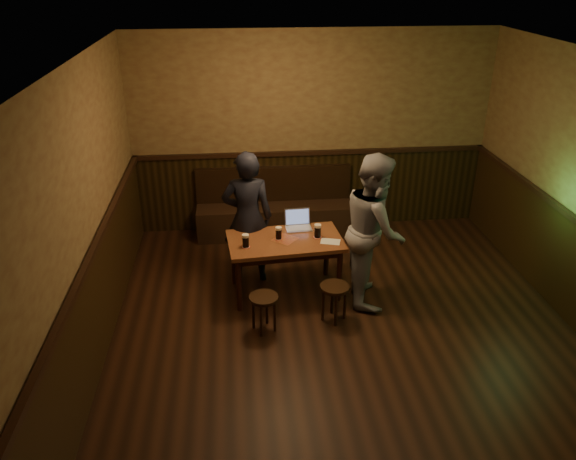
{
  "coord_description": "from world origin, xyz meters",
  "views": [
    {
      "loc": [
        -1.08,
        -4.56,
        3.61
      ],
      "look_at": [
        -0.53,
        1.05,
        0.86
      ],
      "focal_mm": 35.0,
      "sensor_mm": 36.0,
      "label": 1
    }
  ],
  "objects_px": {
    "person_suit": "(248,218)",
    "person_grey": "(374,229)",
    "laptop": "(298,223)",
    "pint_left": "(246,241)",
    "stool_left": "(264,303)",
    "stool_right": "(334,293)",
    "pub_table": "(285,246)",
    "pint_right": "(318,231)",
    "pint_mid": "(279,233)",
    "bench": "(275,213)"
  },
  "relations": [
    {
      "from": "person_suit",
      "to": "person_grey",
      "type": "relative_size",
      "value": 0.94
    },
    {
      "from": "bench",
      "to": "pint_left",
      "type": "xyz_separation_m",
      "value": [
        -0.45,
        -1.74,
        0.47
      ]
    },
    {
      "from": "pub_table",
      "to": "pint_right",
      "type": "bearing_deg",
      "value": -2.69
    },
    {
      "from": "person_suit",
      "to": "pub_table",
      "type": "bearing_deg",
      "value": 140.28
    },
    {
      "from": "laptop",
      "to": "pint_left",
      "type": "bearing_deg",
      "value": -148.53
    },
    {
      "from": "pub_table",
      "to": "stool_left",
      "type": "height_order",
      "value": "pub_table"
    },
    {
      "from": "pub_table",
      "to": "pint_right",
      "type": "xyz_separation_m",
      "value": [
        0.38,
        0.02,
        0.17
      ]
    },
    {
      "from": "pint_mid",
      "to": "person_suit",
      "type": "bearing_deg",
      "value": 135.21
    },
    {
      "from": "bench",
      "to": "pint_left",
      "type": "bearing_deg",
      "value": -104.58
    },
    {
      "from": "pint_right",
      "to": "person_suit",
      "type": "height_order",
      "value": "person_suit"
    },
    {
      "from": "pub_table",
      "to": "person_grey",
      "type": "height_order",
      "value": "person_grey"
    },
    {
      "from": "pub_table",
      "to": "stool_right",
      "type": "xyz_separation_m",
      "value": [
        0.48,
        -0.63,
        -0.26
      ]
    },
    {
      "from": "pint_left",
      "to": "pint_right",
      "type": "xyz_separation_m",
      "value": [
        0.83,
        0.16,
        0.0
      ]
    },
    {
      "from": "person_suit",
      "to": "person_grey",
      "type": "bearing_deg",
      "value": 159.34
    },
    {
      "from": "stool_left",
      "to": "pint_right",
      "type": "xyz_separation_m",
      "value": [
        0.67,
        0.76,
        0.45
      ]
    },
    {
      "from": "pub_table",
      "to": "laptop",
      "type": "relative_size",
      "value": 4.3
    },
    {
      "from": "stool_left",
      "to": "person_suit",
      "type": "relative_size",
      "value": 0.25
    },
    {
      "from": "stool_right",
      "to": "pint_right",
      "type": "height_order",
      "value": "pint_right"
    },
    {
      "from": "pint_mid",
      "to": "stool_left",
      "type": "bearing_deg",
      "value": -106.29
    },
    {
      "from": "pint_left",
      "to": "person_grey",
      "type": "relative_size",
      "value": 0.09
    },
    {
      "from": "stool_right",
      "to": "pint_right",
      "type": "distance_m",
      "value": 0.79
    },
    {
      "from": "pub_table",
      "to": "person_grey",
      "type": "bearing_deg",
      "value": -16.51
    },
    {
      "from": "pint_left",
      "to": "bench",
      "type": "bearing_deg",
      "value": 75.42
    },
    {
      "from": "pub_table",
      "to": "laptop",
      "type": "height_order",
      "value": "laptop"
    },
    {
      "from": "stool_right",
      "to": "pint_left",
      "type": "height_order",
      "value": "pint_left"
    },
    {
      "from": "pint_right",
      "to": "person_suit",
      "type": "relative_size",
      "value": 0.1
    },
    {
      "from": "bench",
      "to": "person_grey",
      "type": "height_order",
      "value": "person_grey"
    },
    {
      "from": "pint_right",
      "to": "laptop",
      "type": "xyz_separation_m",
      "value": [
        -0.19,
        0.28,
        -0.03
      ]
    },
    {
      "from": "pub_table",
      "to": "stool_left",
      "type": "xyz_separation_m",
      "value": [
        -0.3,
        -0.75,
        -0.27
      ]
    },
    {
      "from": "pub_table",
      "to": "laptop",
      "type": "bearing_deg",
      "value": 53.05
    },
    {
      "from": "person_grey",
      "to": "stool_right",
      "type": "bearing_deg",
      "value": 137.05
    },
    {
      "from": "stool_left",
      "to": "pint_left",
      "type": "bearing_deg",
      "value": 104.86
    },
    {
      "from": "laptop",
      "to": "person_suit",
      "type": "distance_m",
      "value": 0.61
    },
    {
      "from": "pint_left",
      "to": "person_suit",
      "type": "xyz_separation_m",
      "value": [
        0.04,
        0.5,
        0.05
      ]
    },
    {
      "from": "stool_right",
      "to": "person_grey",
      "type": "bearing_deg",
      "value": 40.3
    },
    {
      "from": "pint_mid",
      "to": "laptop",
      "type": "relative_size",
      "value": 0.47
    },
    {
      "from": "stool_right",
      "to": "laptop",
      "type": "relative_size",
      "value": 1.35
    },
    {
      "from": "person_suit",
      "to": "pint_right",
      "type": "bearing_deg",
      "value": 157.74
    },
    {
      "from": "stool_left",
      "to": "pint_right",
      "type": "distance_m",
      "value": 1.11
    },
    {
      "from": "pub_table",
      "to": "pint_right",
      "type": "relative_size",
      "value": 8.31
    },
    {
      "from": "bench",
      "to": "pint_right",
      "type": "height_order",
      "value": "bench"
    },
    {
      "from": "pint_right",
      "to": "person_grey",
      "type": "height_order",
      "value": "person_grey"
    },
    {
      "from": "stool_right",
      "to": "pint_mid",
      "type": "distance_m",
      "value": 0.95
    },
    {
      "from": "stool_left",
      "to": "stool_right",
      "type": "height_order",
      "value": "stool_right"
    },
    {
      "from": "laptop",
      "to": "person_suit",
      "type": "height_order",
      "value": "person_suit"
    },
    {
      "from": "laptop",
      "to": "person_suit",
      "type": "xyz_separation_m",
      "value": [
        -0.6,
        0.06,
        0.07
      ]
    },
    {
      "from": "stool_right",
      "to": "person_grey",
      "type": "relative_size",
      "value": 0.25
    },
    {
      "from": "stool_right",
      "to": "person_suit",
      "type": "height_order",
      "value": "person_suit"
    },
    {
      "from": "pint_mid",
      "to": "person_grey",
      "type": "height_order",
      "value": "person_grey"
    },
    {
      "from": "bench",
      "to": "person_suit",
      "type": "xyz_separation_m",
      "value": [
        -0.41,
        -1.24,
        0.51
      ]
    }
  ]
}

